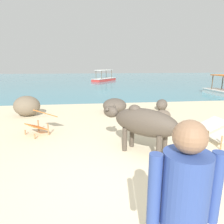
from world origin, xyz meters
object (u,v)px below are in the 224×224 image
deck_chair_far (41,121)px  person_standing (183,213)px  boat_red (104,79)px  deck_chair_near (217,130)px  cow (143,122)px

deck_chair_far → person_standing: (1.96, -4.57, 0.56)m
boat_red → deck_chair_far: bearing=-152.8°
deck_chair_near → deck_chair_far: same height
person_standing → boat_red: bearing=-0.1°
deck_chair_near → person_standing: bearing=-129.1°
deck_chair_far → deck_chair_near: bearing=119.9°
cow → person_standing: person_standing is taller
person_standing → cow: bearing=-7.2°
deck_chair_near → boat_red: boat_red is taller
cow → deck_chair_far: bearing=12.0°
cow → deck_chair_far: 3.00m
person_standing → boat_red: person_standing is taller
cow → boat_red: bearing=-48.1°
cow → boat_red: (0.85, 19.68, -0.46)m
deck_chair_near → boat_red: bearing=92.2°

